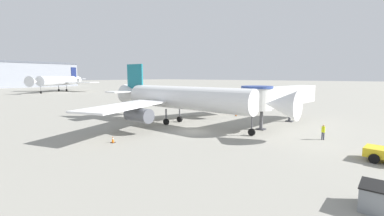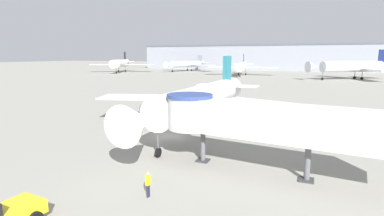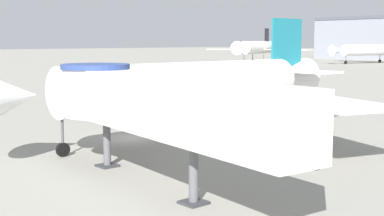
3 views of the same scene
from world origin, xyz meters
name	(u,v)px [view 3 (image 3 of 3)]	position (x,y,z in m)	size (l,w,h in m)	color
ground_plane	(134,138)	(0.00, 0.00, 0.00)	(800.00, 800.00, 0.00)	gray
main_airplane	(195,85)	(2.51, 4.06, 3.94)	(32.25, 30.28, 9.29)	white
jet_bridge	(147,102)	(11.28, -7.16, 4.29)	(18.99, 5.32, 5.97)	silver
traffic_cone_starboard_wing	(315,164)	(15.12, 1.92, 0.34)	(0.43, 0.43, 0.72)	black
traffic_cone_port_wing	(99,116)	(-10.15, 3.25, 0.34)	(0.43, 0.43, 0.72)	black
background_jet_gray_tail	(378,50)	(-56.86, 137.98, 4.27)	(36.40, 37.23, 9.69)	silver
background_jet_black_tail	(256,47)	(-86.16, 111.48, 5.03)	(34.66, 32.42, 11.53)	white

